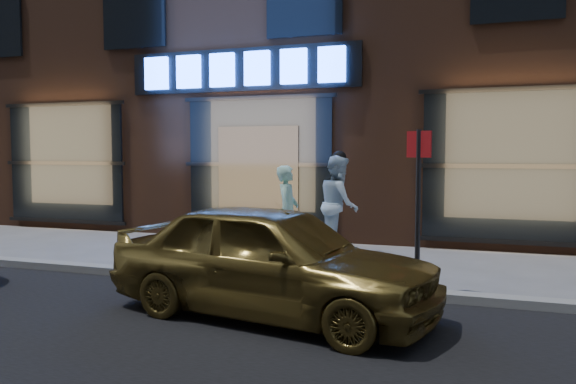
% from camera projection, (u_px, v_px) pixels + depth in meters
% --- Properties ---
extents(ground, '(90.00, 90.00, 0.00)m').
position_uv_depth(ground, '(160.00, 278.00, 8.25)').
color(ground, slate).
rests_on(ground, ground).
extents(curb, '(60.00, 0.25, 0.12)m').
position_uv_depth(curb, '(160.00, 274.00, 8.25)').
color(curb, gray).
rests_on(curb, ground).
extents(storefront_building, '(30.20, 8.28, 10.30)m').
position_uv_depth(storefront_building, '(312.00, 33.00, 15.44)').
color(storefront_building, '#54301E').
rests_on(storefront_building, ground).
extents(man_bowtie, '(0.46, 0.64, 1.62)m').
position_uv_depth(man_bowtie, '(287.00, 211.00, 9.97)').
color(man_bowtie, '#A2D5C0').
rests_on(man_bowtie, ground).
extents(man_cap, '(0.92, 1.04, 1.80)m').
position_uv_depth(man_cap, '(339.00, 204.00, 10.34)').
color(man_cap, silver).
rests_on(man_cap, ground).
extents(gold_sedan, '(4.02, 2.19, 1.30)m').
position_uv_depth(gold_sedan, '(272.00, 259.00, 6.29)').
color(gold_sedan, olive).
rests_on(gold_sedan, ground).
extents(sign_post, '(0.33, 0.16, 2.14)m').
position_uv_depth(sign_post, '(418.00, 195.00, 7.25)').
color(sign_post, '#262628').
rests_on(sign_post, ground).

